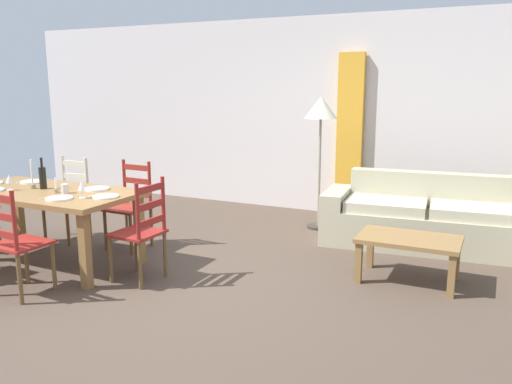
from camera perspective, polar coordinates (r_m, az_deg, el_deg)
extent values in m
cube|color=#4C3D32|center=(4.91, -8.74, -9.91)|extent=(9.60, 9.60, 0.02)
cube|color=silver|center=(7.54, 5.25, 8.29)|extent=(9.60, 0.16, 2.70)
cube|color=gold|center=(7.20, 10.17, 6.01)|extent=(0.35, 0.08, 2.20)
cube|color=olive|center=(5.61, -22.04, -0.08)|extent=(1.90, 0.96, 0.05)
cube|color=olive|center=(4.85, -18.13, -6.13)|extent=(0.08, 0.08, 0.70)
cube|color=olive|center=(6.56, -24.42, -2.04)|extent=(0.08, 0.08, 0.70)
cube|color=olive|center=(5.40, -12.60, -4.03)|extent=(0.08, 0.08, 0.70)
cube|color=maroon|center=(4.91, -24.26, -5.18)|extent=(0.44, 0.43, 0.03)
cylinder|color=brown|center=(5.21, -23.75, -6.85)|extent=(0.04, 0.04, 0.43)
cylinder|color=brown|center=(4.94, -21.18, -7.63)|extent=(0.04, 0.04, 0.43)
cylinder|color=brown|center=(4.74, -24.35, -8.68)|extent=(0.04, 0.04, 0.43)
cylinder|color=maroon|center=(4.61, -24.86, -2.90)|extent=(0.04, 0.04, 0.50)
cube|color=maroon|center=(4.78, -26.01, -4.12)|extent=(0.38, 0.05, 0.06)
cube|color=maroon|center=(4.75, -26.17, -2.37)|extent=(0.38, 0.05, 0.06)
cube|color=beige|center=(6.41, -20.02, -1.09)|extent=(0.42, 0.40, 0.03)
cylinder|color=brown|center=(6.23, -19.81, -3.62)|extent=(0.04, 0.04, 0.43)
cylinder|color=brown|center=(6.48, -22.06, -3.20)|extent=(0.04, 0.04, 0.43)
cylinder|color=brown|center=(6.46, -17.68, -2.94)|extent=(0.04, 0.04, 0.43)
cylinder|color=brown|center=(6.71, -19.94, -2.57)|extent=(0.04, 0.04, 0.43)
cylinder|color=beige|center=(6.36, -17.96, 1.36)|extent=(0.04, 0.04, 0.50)
cylinder|color=beige|center=(6.61, -20.23, 1.58)|extent=(0.04, 0.04, 0.50)
cube|color=beige|center=(6.51, -19.04, 0.34)|extent=(0.38, 0.02, 0.06)
cube|color=beige|center=(6.48, -19.13, 1.64)|extent=(0.38, 0.02, 0.06)
cube|color=beige|center=(6.46, -19.21, 2.96)|extent=(0.38, 0.02, 0.06)
cube|color=maroon|center=(5.90, -13.81, -1.77)|extent=(0.44, 0.42, 0.03)
cylinder|color=brown|center=(5.72, -13.47, -4.56)|extent=(0.04, 0.04, 0.43)
cylinder|color=brown|center=(5.96, -16.09, -4.06)|extent=(0.04, 0.04, 0.43)
cylinder|color=brown|center=(5.97, -11.33, -3.79)|extent=(0.04, 0.04, 0.43)
cylinder|color=brown|center=(6.20, -13.93, -3.34)|extent=(0.04, 0.04, 0.43)
cylinder|color=maroon|center=(5.86, -11.52, 0.86)|extent=(0.04, 0.04, 0.50)
cylinder|color=maroon|center=(6.09, -14.15, 1.14)|extent=(0.04, 0.04, 0.50)
cube|color=maroon|center=(6.00, -12.81, -0.22)|extent=(0.38, 0.04, 0.06)
cube|color=maroon|center=(5.97, -12.87, 1.19)|extent=(0.38, 0.04, 0.06)
cube|color=maroon|center=(5.95, -12.93, 2.62)|extent=(0.38, 0.04, 0.06)
cube|color=maroon|center=(4.92, -12.83, -4.40)|extent=(0.41, 0.43, 0.03)
cylinder|color=brown|center=(4.97, -15.57, -7.16)|extent=(0.04, 0.04, 0.43)
cylinder|color=brown|center=(5.22, -12.87, -6.10)|extent=(0.04, 0.04, 0.43)
cylinder|color=brown|center=(4.75, -12.52, -7.87)|extent=(0.04, 0.04, 0.43)
cylinder|color=brown|center=(5.01, -9.88, -6.71)|extent=(0.04, 0.04, 0.43)
cylinder|color=maroon|center=(4.61, -12.79, -2.08)|extent=(0.04, 0.04, 0.50)
cylinder|color=maroon|center=(4.88, -10.08, -1.21)|extent=(0.04, 0.04, 0.50)
cube|color=maroon|center=(4.78, -11.33, -3.16)|extent=(0.04, 0.38, 0.06)
cube|color=maroon|center=(4.74, -11.41, -1.40)|extent=(0.04, 0.38, 0.06)
cube|color=maroon|center=(4.71, -11.48, 0.38)|extent=(0.04, 0.38, 0.06)
cylinder|color=white|center=(5.11, -20.69, -0.66)|extent=(0.24, 0.24, 0.02)
cube|color=silver|center=(5.22, -21.83, -0.57)|extent=(0.02, 0.17, 0.01)
cylinder|color=white|center=(6.10, -23.22, 1.03)|extent=(0.24, 0.24, 0.02)
cube|color=silver|center=(6.21, -24.14, 1.08)|extent=(0.03, 0.17, 0.01)
cylinder|color=white|center=(5.46, -16.94, 0.34)|extent=(0.24, 0.24, 0.02)
cube|color=silver|center=(5.56, -18.08, 0.40)|extent=(0.02, 0.17, 0.01)
cylinder|color=white|center=(5.06, -16.06, -0.47)|extent=(0.24, 0.24, 0.02)
cube|color=silver|center=(5.16, -17.31, -0.39)|extent=(0.02, 0.17, 0.01)
cylinder|color=black|center=(5.68, -22.23, 1.42)|extent=(0.07, 0.07, 0.22)
cylinder|color=black|center=(5.65, -22.34, 2.92)|extent=(0.02, 0.02, 0.08)
cylinder|color=black|center=(5.65, -22.38, 3.40)|extent=(0.03, 0.03, 0.02)
cylinder|color=white|center=(5.74, -25.23, 0.20)|extent=(0.06, 0.06, 0.01)
cylinder|color=white|center=(5.74, -25.26, 0.57)|extent=(0.01, 0.01, 0.07)
cone|color=white|center=(5.72, -25.32, 1.33)|extent=(0.06, 0.06, 0.08)
cylinder|color=white|center=(5.09, -18.41, -0.62)|extent=(0.06, 0.06, 0.01)
cylinder|color=white|center=(5.08, -18.43, -0.20)|extent=(0.01, 0.01, 0.07)
cone|color=white|center=(5.07, -18.49, 0.66)|extent=(0.06, 0.06, 0.08)
cylinder|color=beige|center=(5.37, -20.11, 0.34)|extent=(0.07, 0.07, 0.09)
cylinder|color=#998C66|center=(5.75, -23.15, 0.55)|extent=(0.05, 0.05, 0.04)
cylinder|color=white|center=(5.72, -23.26, 2.01)|extent=(0.02, 0.02, 0.26)
cylinder|color=#998C66|center=(5.43, -20.95, 0.12)|extent=(0.05, 0.05, 0.04)
cylinder|color=white|center=(5.42, -21.01, 0.89)|extent=(0.02, 0.02, 0.11)
cube|color=#B3AC8D|center=(6.12, 18.13, -3.93)|extent=(1.87, 0.96, 0.40)
cube|color=#B3AC8D|center=(6.37, 18.36, -1.51)|extent=(1.81, 0.36, 0.80)
cube|color=#B3AC8D|center=(6.21, 8.75, -2.41)|extent=(0.31, 0.82, 0.58)
cube|color=beige|center=(6.02, 22.55, -1.96)|extent=(0.92, 0.72, 0.12)
cube|color=beige|center=(6.04, 14.01, -1.36)|extent=(0.92, 0.72, 0.12)
cube|color=olive|center=(4.97, 16.36, -4.98)|extent=(0.90, 0.56, 0.04)
cube|color=olive|center=(4.89, 11.11, -7.57)|extent=(0.06, 0.06, 0.38)
cube|color=olive|center=(4.78, 20.54, -8.59)|extent=(0.06, 0.06, 0.38)
cube|color=olive|center=(5.32, 12.36, -6.05)|extent=(0.06, 0.06, 0.38)
cube|color=olive|center=(5.21, 21.01, -6.94)|extent=(0.06, 0.06, 0.38)
cylinder|color=#332D28|center=(6.69, 6.78, -3.76)|extent=(0.28, 0.28, 0.03)
cylinder|color=gray|center=(6.54, 6.93, 2.07)|extent=(0.03, 0.03, 1.35)
cone|color=beige|center=(6.46, 7.10, 9.13)|extent=(0.40, 0.40, 0.26)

